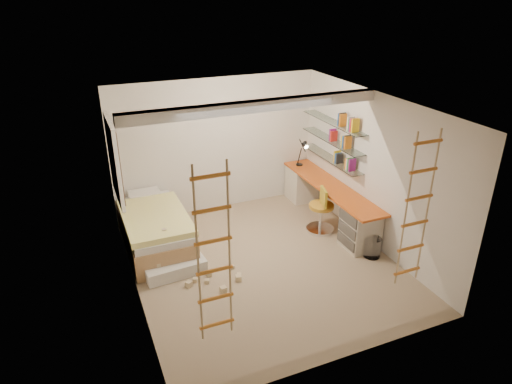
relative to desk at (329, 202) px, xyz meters
name	(u,v)px	position (x,y,z in m)	size (l,w,h in m)	color
floor	(263,263)	(-1.72, -0.86, -0.40)	(4.50, 4.50, 0.00)	tan
ceiling_beam	(256,106)	(-1.72, -0.56, 2.12)	(4.00, 0.18, 0.16)	white
window_frame	(114,161)	(-3.69, 0.64, 1.15)	(0.06, 1.15, 1.35)	white
window_blind	(117,160)	(-3.65, 0.64, 1.15)	(0.02, 1.00, 1.20)	#4C2D1E
rope_ladder_left	(214,256)	(-3.07, -2.61, 1.11)	(0.41, 0.04, 2.13)	orange
rope_ladder_right	(417,211)	(-0.37, -2.61, 1.11)	(0.41, 0.04, 2.13)	#C17621
waste_bin	(372,247)	(0.03, -1.37, -0.23)	(0.27, 0.27, 0.34)	white
desk	(329,202)	(0.00, 0.00, 0.00)	(0.56, 2.80, 0.75)	#D55919
shelves	(332,141)	(0.15, 0.27, 1.10)	(0.25, 1.80, 0.71)	white
bed	(155,229)	(-3.20, 0.36, -0.07)	(1.02, 2.00, 0.69)	#AD7F51
task_lamp	(304,149)	(-0.05, 0.96, 0.73)	(0.14, 0.36, 0.57)	black
swivel_chair	(321,215)	(-0.32, -0.28, -0.09)	(0.63, 0.63, 0.86)	#B88223
play_platform	(170,259)	(-3.13, -0.41, -0.24)	(0.99, 0.80, 0.42)	silver
toy_blocks	(197,264)	(-2.79, -0.76, -0.20)	(1.20, 1.07, 0.69)	#CCB284
books	(333,134)	(0.15, 0.27, 1.23)	(0.14, 0.58, 0.92)	#8C1E7F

